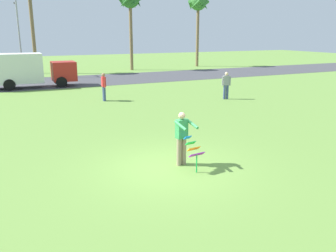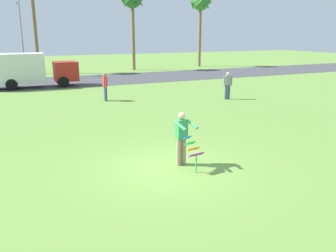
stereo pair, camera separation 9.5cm
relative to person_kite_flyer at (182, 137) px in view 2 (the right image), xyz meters
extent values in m
plane|color=olive|center=(-0.48, -0.07, -0.95)|extent=(120.00, 120.00, 0.00)
cube|color=#424247|center=(-0.48, 22.15, -0.95)|extent=(120.00, 8.00, 0.01)
cylinder|color=gray|center=(0.09, 0.03, -0.50)|extent=(0.16, 0.16, 0.90)
cylinder|color=gray|center=(-0.09, 0.01, -0.50)|extent=(0.16, 0.16, 0.90)
cube|color=#338C4C|center=(0.00, 0.02, 0.25)|extent=(0.39, 0.27, 0.60)
sphere|color=tan|center=(0.00, 0.02, 0.67)|extent=(0.22, 0.22, 0.22)
cylinder|color=#338C4C|center=(0.25, -0.19, 0.43)|extent=(0.17, 0.59, 0.24)
cylinder|color=#338C4C|center=(-0.19, -0.26, 0.43)|extent=(0.17, 0.59, 0.24)
cube|color=blue|center=(0.05, -0.29, 0.04)|extent=(0.24, 0.17, 0.12)
cube|color=green|center=(0.07, -0.45, -0.10)|extent=(0.33, 0.18, 0.12)
cube|color=orange|center=(0.09, -0.61, -0.24)|extent=(0.43, 0.19, 0.12)
cube|color=purple|center=(0.11, -0.77, -0.37)|extent=(0.52, 0.20, 0.12)
cylinder|color=green|center=(0.11, -0.77, -0.66)|extent=(0.04, 0.04, 0.58)
cube|color=#B2231E|center=(-0.35, 19.68, 0.22)|extent=(1.84, 1.94, 1.50)
cube|color=silver|center=(-4.05, 19.77, 0.57)|extent=(4.24, 2.09, 2.20)
cylinder|color=black|center=(-0.68, 20.61, -0.53)|extent=(0.85, 0.30, 0.84)
cylinder|color=black|center=(-0.72, 18.77, -0.53)|extent=(0.85, 0.30, 0.84)
cylinder|color=black|center=(-4.38, 20.69, -0.53)|extent=(0.85, 0.30, 0.84)
cylinder|color=black|center=(-4.43, 18.85, -0.53)|extent=(0.85, 0.30, 0.84)
cylinder|color=brown|center=(-1.45, 30.23, 3.28)|extent=(0.36, 0.36, 8.46)
cylinder|color=brown|center=(8.82, 29.29, 2.84)|extent=(0.36, 0.36, 7.58)
cone|color=#2D6B2D|center=(9.77, 29.29, 6.38)|extent=(0.44, 1.56, 1.28)
cone|color=#2D6B2D|center=(9.12, 30.19, 6.38)|extent=(1.62, 0.90, 1.28)
cone|color=#2D6B2D|center=(8.05, 29.84, 6.38)|extent=(1.27, 1.52, 1.28)
cone|color=#2D6B2D|center=(8.05, 28.73, 6.38)|extent=(1.27, 1.52, 1.28)
cone|color=#2D6B2D|center=(9.12, 28.38, 6.38)|extent=(1.62, 0.90, 1.28)
cylinder|color=brown|center=(17.86, 30.03, 2.85)|extent=(0.36, 0.36, 7.61)
sphere|color=#387A33|center=(17.86, 30.03, 6.86)|extent=(2.10, 2.10, 2.10)
cone|color=#387A33|center=(18.81, 30.03, 6.41)|extent=(0.44, 1.56, 1.28)
cone|color=#387A33|center=(18.15, 30.94, 6.41)|extent=(1.62, 0.90, 1.28)
cone|color=#387A33|center=(17.09, 30.59, 6.41)|extent=(1.27, 1.52, 1.28)
cone|color=#387A33|center=(17.09, 29.47, 6.41)|extent=(1.27, 1.52, 1.28)
cone|color=#387A33|center=(18.15, 29.13, 6.41)|extent=(1.62, 0.90, 1.28)
cylinder|color=#9E9EA3|center=(-2.95, 27.28, 2.55)|extent=(0.16, 0.16, 7.00)
cylinder|color=#9E9EA3|center=(-2.95, 27.98, 5.95)|extent=(0.10, 1.40, 0.10)
cube|color=#4C4C51|center=(-2.95, 28.63, 5.91)|extent=(0.24, 0.44, 0.16)
cylinder|color=#384772|center=(0.75, 11.80, -0.50)|extent=(0.16, 0.16, 0.90)
cylinder|color=#384772|center=(0.76, 11.98, -0.50)|extent=(0.16, 0.16, 0.90)
cube|color=red|center=(0.76, 11.89, 0.25)|extent=(0.23, 0.37, 0.60)
sphere|color=#9E7051|center=(0.76, 11.89, 0.67)|extent=(0.22, 0.22, 0.22)
cylinder|color=red|center=(0.75, 11.65, 0.21)|extent=(0.09, 0.09, 0.58)
cylinder|color=red|center=(0.77, 12.13, 0.21)|extent=(0.09, 0.09, 0.58)
cylinder|color=#384772|center=(7.88, 9.19, -0.50)|extent=(0.16, 0.16, 0.90)
cylinder|color=#384772|center=(8.05, 9.13, -0.50)|extent=(0.16, 0.16, 0.90)
cube|color=gray|center=(7.96, 9.16, 0.25)|extent=(0.42, 0.34, 0.60)
sphere|color=beige|center=(7.96, 9.16, 0.67)|extent=(0.22, 0.22, 0.22)
cylinder|color=gray|center=(7.74, 9.25, 0.21)|extent=(0.09, 0.09, 0.58)
cylinder|color=gray|center=(8.19, 9.07, 0.21)|extent=(0.09, 0.09, 0.58)
camera|label=1|loc=(-4.98, -9.45, 3.16)|focal=37.75mm
camera|label=2|loc=(-4.89, -9.49, 3.16)|focal=37.75mm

